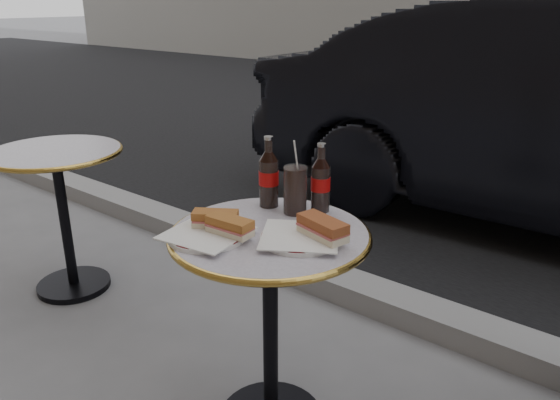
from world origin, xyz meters
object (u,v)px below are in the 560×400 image
Objects in this scene: plate_right at (300,238)px; cola_glass at (295,190)px; bistro_table at (271,333)px; cola_bottle_left at (269,172)px; plate_left at (207,236)px; cola_bottle_right at (321,178)px.

cola_glass is at bearing 131.06° from plate_right.
cola_bottle_left reaches higher than bistro_table.
cola_glass is (-0.03, 0.17, 0.45)m from bistro_table.
plate_right reaches higher than bistro_table.
plate_left is 0.96× the size of cola_bottle_left.
cola_glass reaches higher than plate_left.
plate_right is (0.23, 0.16, 0.00)m from plate_left.
cola_glass reaches higher than plate_right.
plate_left is at bearing -85.48° from cola_bottle_left.
bistro_table is 0.39m from plate_right.
cola_glass is (0.08, 0.32, 0.07)m from plate_left.
plate_right is at bearing 2.72° from bistro_table.
plate_left is 1.00× the size of plate_right.
plate_right is 0.27m from cola_bottle_right.
cola_bottle_left is 1.52× the size of cola_glass.
bistro_table is at bearing -79.20° from cola_glass.
cola_bottle_left reaches higher than plate_left.
plate_left and plate_right have the same top height.
plate_right is at bearing -48.94° from cola_glass.
cola_bottle_left reaches higher than cola_glass.
cola_glass is (-0.05, -0.07, -0.04)m from cola_bottle_right.
plate_right is (0.11, 0.01, 0.37)m from bistro_table.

